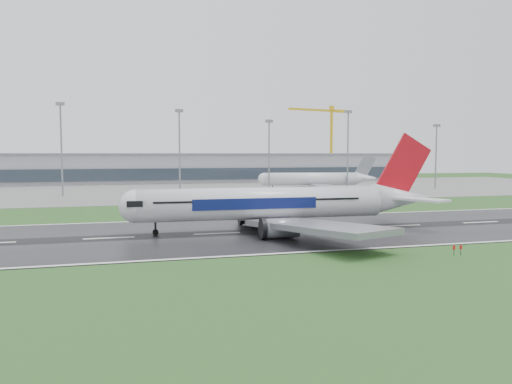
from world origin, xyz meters
name	(u,v)px	position (x,y,z in m)	size (l,w,h in m)	color
ground	(314,230)	(0.00, 0.00, 0.00)	(520.00, 520.00, 0.00)	#224C1B
runway	(314,230)	(0.00, 0.00, 0.05)	(400.00, 45.00, 0.10)	black
apron	(207,189)	(0.00, 125.00, 0.04)	(400.00, 130.00, 0.08)	slate
terminal	(188,168)	(0.00, 185.00, 7.50)	(240.00, 36.00, 15.00)	#92959D
main_airliner	(284,184)	(-6.37, 0.21, 9.48)	(63.55, 60.53, 18.76)	silver
parked_airliner	(315,172)	(43.05, 105.22, 7.66)	(51.74, 48.17, 15.17)	silver
tower_crane	(331,142)	(92.31, 200.00, 22.70)	(46.10, 2.51, 45.41)	gold
floodmast_1	(62,151)	(-57.43, 100.00, 16.37)	(0.64, 0.64, 32.74)	gray
floodmast_2	(180,153)	(-15.00, 100.00, 15.62)	(0.64, 0.64, 31.25)	gray
floodmast_3	(269,158)	(20.87, 100.00, 13.96)	(0.64, 0.64, 27.91)	gray
floodmast_4	(348,152)	(55.49, 100.00, 16.21)	(0.64, 0.64, 32.43)	gray
floodmast_5	(436,158)	(98.25, 100.00, 13.66)	(0.64, 0.64, 27.32)	gray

